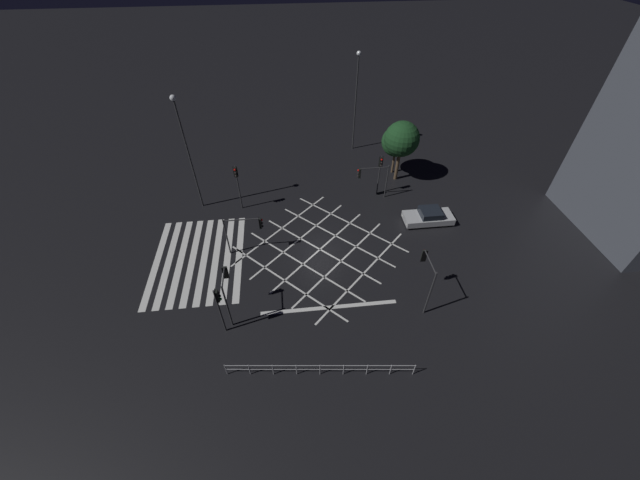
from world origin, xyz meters
TOP-DOWN VIEW (x-y plane):
  - ground_plane at (0.00, 0.00)m, footprint 200.00×200.00m
  - road_markings at (0.28, -6.36)m, footprint 14.07×20.00m
  - traffic_light_se_main at (5.41, -6.49)m, footprint 1.92×0.36m
  - traffic_light_ne_main at (5.67, 6.29)m, footprint 2.31×0.36m
  - traffic_light_nw_main at (-6.96, 6.25)m, footprint 0.39×0.36m
  - traffic_light_median_south at (-0.40, -5.51)m, footprint 0.36×2.93m
  - traffic_light_nw_cross at (-6.38, 5.28)m, footprint 0.36×2.87m
  - traffic_light_sw_main at (-6.07, -6.45)m, footprint 0.39×0.36m
  - traffic_light_se_cross at (6.75, -6.80)m, footprint 0.36×0.39m
  - street_lamp_east at (-6.90, -10.05)m, footprint 0.46×0.46m
  - street_lamp_west at (-15.88, 5.48)m, footprint 0.45×0.45m
  - street_tree_near at (-10.52, 8.66)m, footprint 2.92×2.92m
  - street_tree_far at (-9.28, 8.67)m, footprint 3.28×3.28m
  - waiting_car at (-2.34, 9.66)m, footprint 1.83×4.20m
  - pedestrian_railing at (10.37, -1.16)m, footprint 1.26×10.87m

SIDE VIEW (x-z plane):
  - ground_plane at x=0.00m, z-range 0.00..0.00m
  - road_markings at x=0.28m, z-range 0.00..0.01m
  - waiting_car at x=-2.34m, z-range -0.04..1.27m
  - pedestrian_railing at x=10.37m, z-range 0.15..1.20m
  - traffic_light_nw_cross at x=-6.38m, z-range 0.81..4.20m
  - traffic_light_median_south at x=-0.40m, z-range 0.83..4.27m
  - traffic_light_nw_main at x=-6.96m, z-range 0.85..4.82m
  - traffic_light_se_main at x=5.41m, z-range 0.89..4.80m
  - traffic_light_se_cross at x=6.75m, z-range 0.87..4.92m
  - traffic_light_ne_main at x=5.67m, z-range 0.94..4.99m
  - traffic_light_sw_main at x=-6.07m, z-range 0.93..5.29m
  - street_tree_near at x=-10.52m, z-range 0.98..5.89m
  - street_tree_far at x=-9.28m, z-range 1.33..7.31m
  - street_lamp_west at x=-15.88m, z-range 1.45..11.60m
  - street_lamp_east at x=-6.90m, z-range 1.53..11.64m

